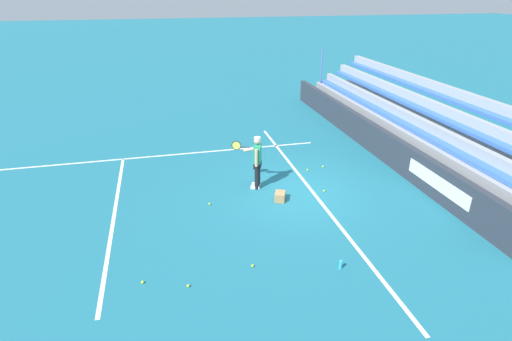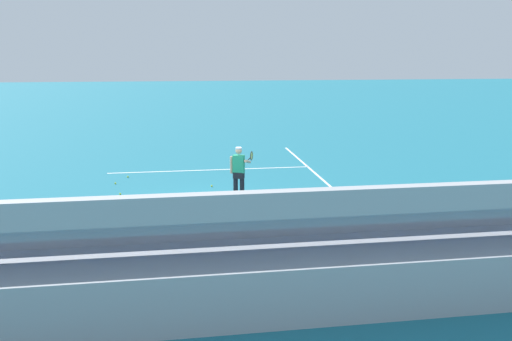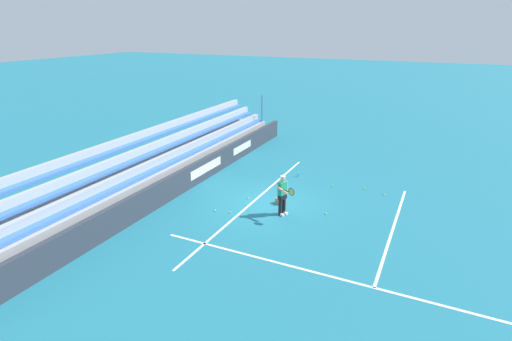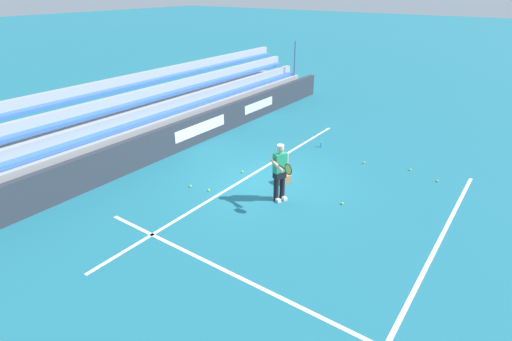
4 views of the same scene
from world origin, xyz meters
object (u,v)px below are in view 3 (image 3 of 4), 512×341
Objects in this scene: tennis_ball_by_box at (215,210)px; tennis_ball_toward_net at (248,198)px; tennis_ball_midcourt at (364,188)px; tennis_ball_far_right at (230,212)px; tennis_player at (283,195)px; ball_box_cardboard at (281,200)px; tennis_ball_on_baseline at (326,213)px; water_bottle at (298,175)px; tennis_ball_stray_back at (332,186)px; tennis_ball_near_player at (384,194)px.

tennis_ball_by_box is 1.00× the size of tennis_ball_toward_net.
tennis_ball_far_right is at bearing -42.14° from tennis_ball_midcourt.
ball_box_cardboard is at bearing -154.56° from tennis_player.
tennis_ball_far_right and tennis_ball_on_baseline have the same top height.
ball_box_cardboard is at bearing 6.93° from water_bottle.
tennis_ball_toward_net is (-0.83, -2.00, -0.86)m from tennis_player.
tennis_ball_stray_back is (-4.88, 3.73, 0.00)m from tennis_ball_by_box.
water_bottle reaches higher than tennis_ball_far_right.
tennis_ball_far_right and tennis_ball_toward_net have the same top height.
tennis_player is 2.33m from tennis_ball_toward_net.
tennis_ball_toward_net is (3.09, -5.51, 0.00)m from tennis_ball_near_player.
tennis_ball_midcourt and tennis_ball_by_box have the same top height.
tennis_ball_midcourt and tennis_ball_near_player have the same top height.
water_bottle is at bearing -96.94° from tennis_ball_near_player.
tennis_ball_far_right is 1.00× the size of tennis_ball_on_baseline.
tennis_ball_on_baseline is (-0.81, 1.64, -0.86)m from tennis_player.
tennis_ball_stray_back is (-3.10, 3.05, 0.00)m from tennis_ball_toward_net.
ball_box_cardboard is 1.53m from tennis_ball_toward_net.
ball_box_cardboard is 1.82× the size of water_bottle.
tennis_ball_on_baseline is 3.64m from tennis_ball_near_player.
tennis_ball_near_player and tennis_ball_toward_net have the same top height.
tennis_player reaches higher than water_bottle.
tennis_ball_toward_net is at bearing 178.41° from tennis_ball_far_right.
water_bottle is at bearing 167.78° from tennis_ball_far_right.
ball_box_cardboard reaches higher than tennis_ball_toward_net.
ball_box_cardboard is 2.95m from tennis_ball_by_box.
tennis_ball_far_right is at bearing -68.36° from tennis_player.
tennis_player reaches higher than tennis_ball_far_right.
tennis_player reaches higher than tennis_ball_by_box.
tennis_ball_near_player is at bearing 125.98° from ball_box_cardboard.
tennis_ball_near_player is (0.35, 0.96, 0.00)m from tennis_ball_midcourt.
tennis_ball_midcourt is (-3.25, 3.04, -0.10)m from ball_box_cardboard.
tennis_ball_by_box is (1.97, -2.20, -0.10)m from ball_box_cardboard.
tennis_ball_far_right is 5.66m from tennis_ball_stray_back.
tennis_ball_by_box and tennis_ball_toward_net have the same top height.
ball_box_cardboard is 4.94m from tennis_ball_near_player.
ball_box_cardboard is 4.45m from tennis_ball_midcourt.
ball_box_cardboard is at bearing 139.54° from tennis_ball_far_right.
tennis_ball_far_right is 1.00× the size of tennis_ball_by_box.
tennis_ball_stray_back is at bearing 135.54° from tennis_ball_toward_net.
tennis_ball_on_baseline is at bearing 112.11° from tennis_ball_by_box.
tennis_ball_by_box is at bearing -67.89° from tennis_ball_on_baseline.
tennis_ball_near_player is (-4.73, 5.56, 0.00)m from tennis_ball_far_right.
water_bottle is at bearing 161.78° from tennis_ball_by_box.
water_bottle is (-0.19, -3.46, 0.08)m from tennis_ball_midcourt.
tennis_player is at bearing -30.88° from tennis_ball_midcourt.
tennis_player is 4.29× the size of ball_box_cardboard.
tennis_ball_midcourt is at bearing 134.91° from tennis_ball_by_box.
tennis_ball_midcourt is at bearing 127.11° from tennis_ball_toward_net.
tennis_ball_by_box is (0.14, -0.64, 0.00)m from tennis_ball_far_right.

